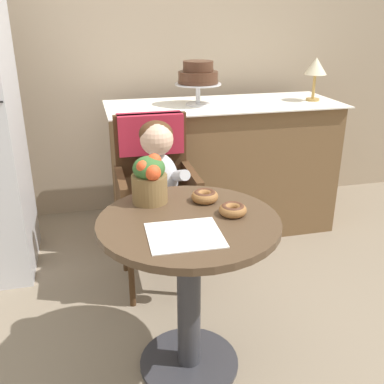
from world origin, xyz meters
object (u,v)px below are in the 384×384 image
Objects in this scene: table_lamp at (316,68)px; wicker_chair at (154,174)px; seated_child at (159,177)px; donut_front at (205,196)px; cafe_table at (189,266)px; tiered_cake_stand at (198,76)px; flower_vase at (149,178)px; donut_mid at (233,209)px.

wicker_chair is at bearing -157.55° from table_lamp.
donut_front is (0.12, -0.46, 0.07)m from seated_child.
table_lamp is (1.17, 1.26, 0.61)m from cafe_table.
tiered_cake_stand is 0.80m from table_lamp.
table_lamp is at bearing 39.21° from flower_vase.
table_lamp is at bearing 27.70° from wicker_chair.
seated_child is at bearing 107.73° from donut_mid.
tiered_cake_stand is at bearing 81.64° from donut_mid.
cafe_table is at bearing -132.96° from table_lamp.
cafe_table is 6.49× the size of donut_mid.
donut_mid is 0.37m from flower_vase.
flower_vase is at bearing 146.14° from donut_mid.
flower_vase is 1.23m from tiered_cake_stand.
tiered_cake_stand is at bearing 60.78° from seated_child.
seated_child reaches higher than cafe_table.
flower_vase is (-0.23, 0.05, 0.08)m from donut_front.
wicker_chair is 8.60× the size of donut_mid.
flower_vase reaches higher than donut_front.
donut_front is 1.22m from tiered_cake_stand.
table_lamp reaches higher than seated_child.
cafe_table is 0.30m from donut_front.
wicker_chair is 0.60m from flower_vase.
seated_child reaches higher than donut_front.
tiered_cake_stand reaches higher than donut_front.
cafe_table is 0.75× the size of wicker_chair.
tiered_cake_stand is at bearing 59.38° from wicker_chair.
table_lamp is at bearing 46.00° from donut_front.
seated_child is at bearing 75.52° from flower_vase.
seated_child reaches higher than donut_mid.
wicker_chair is at bearing 79.42° from flower_vase.
donut_front is 0.40× the size of table_lamp.
tiered_cake_stand is (0.37, 1.30, 0.58)m from cafe_table.
seated_child reaches higher than flower_vase.
flower_vase is at bearing -95.33° from wicker_chair.
cafe_table is 0.40m from flower_vase.
seated_child is at bearing -119.22° from tiered_cake_stand.
flower_vase is 0.74× the size of table_lamp.
cafe_table is at bearing -178.78° from donut_mid.
flower_vase is (-0.11, -0.41, 0.15)m from seated_child.
table_lamp is at bearing 28.57° from seated_child.
donut_mid is at bearing -128.32° from table_lamp.
wicker_chair is at bearing -125.87° from tiered_cake_stand.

